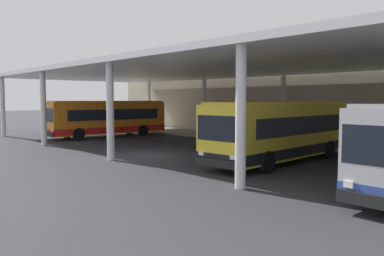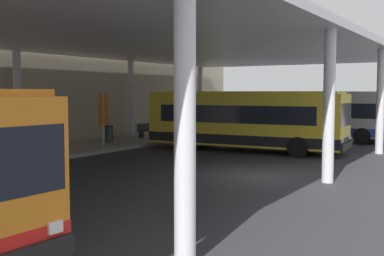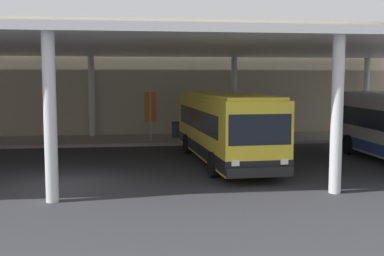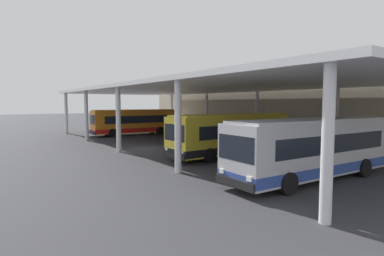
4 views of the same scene
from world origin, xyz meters
The scene contains 8 objects.
ground_plane centered at (0.00, 0.00, 0.00)m, with size 200.00×200.00×0.00m, color #333338.
platform_kerb centered at (0.00, 11.75, 0.09)m, with size 42.00×4.50×0.18m, color gray.
station_building_facade centered at (0.00, 15.00, 3.89)m, with size 48.00×1.60×7.77m, color #C1B293.
canopy_shelter centered at (0.00, 5.50, 5.29)m, with size 40.00×17.00×5.55m.
bus_nearest_bay centered at (-11.74, 4.13, 1.66)m, with size 3.08×10.64×3.17m.
bus_second_bay centered at (6.68, 3.82, 1.66)m, with size 3.10×10.65×3.17m.
trash_bin centered at (5.22, 11.94, 0.68)m, with size 0.52×0.52×0.98m.
banner_sign centered at (3.62, 10.94, 1.98)m, with size 0.70×0.12×3.20m.
Camera 1 is at (18.65, -13.44, 3.30)m, focal length 36.66 mm.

